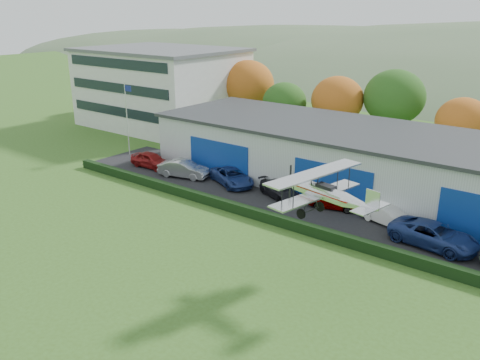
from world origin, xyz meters
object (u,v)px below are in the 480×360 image
Objects in this scene: car_1 at (184,169)px; car_3 at (280,190)px; office_block at (162,87)px; car_4 at (333,200)px; car_6 at (434,235)px; car_5 at (388,215)px; biplane at (327,192)px; car_0 at (151,160)px; hangar at (364,159)px; flagpole at (127,112)px; car_2 at (232,176)px.

car_1 is 10.35m from car_3.
office_block reaches higher than car_4.
car_3 is 13.55m from car_6.
biplane is (0.10, -10.32, 4.94)m from car_5.
car_1 is 22.41m from biplane.
office_block is at bearing 54.26° from car_4.
car_6 is (13.48, -1.41, 0.16)m from car_3.
car_0 is 15.06m from car_3.
car_1 reaches higher than car_4.
office_block is 40.74m from car_5.
biplane is at bearing -72.89° from hangar.
car_6 reaches higher than car_5.
car_0 is 26.79m from biplane.
flagpole is at bearing 75.31° from car_4.
office_block is 3.86× the size of car_2.
hangar reaches higher than car_1.
car_0 is at bearing -47.64° from office_block.
car_2 is (-9.77, -6.78, -1.87)m from hangar.
office_block reaches higher than car_1.
flagpole is 1.11× the size of biplane.
flagpole reaches higher than car_1.
car_4 is at bearing -98.94° from car_1.
car_1 is 0.69× the size of biplane.
car_6 is at bearing -92.96° from car_0.
car_6 is 10.63m from biplane.
car_1 is 15.20m from car_4.
car_1 is at bearing 166.87° from biplane.
biplane is (14.99, -10.18, 4.90)m from car_2.
hangar is at bearing -30.30° from car_2.
car_2 reaches higher than car_3.
car_4 is at bearing -59.91° from car_3.
office_block reaches higher than car_3.
flagpole is 34.21m from car_6.
car_3 is at bearing -66.03° from car_2.
car_4 is at bearing -87.65° from car_0.
biplane is (38.22, -23.98, 0.48)m from office_block.
car_3 is 1.12× the size of car_4.
biplane is (4.86, -10.67, 4.94)m from car_4.
car_5 is (19.86, 1.34, -0.12)m from car_1.
car_0 is at bearing 120.98° from car_2.
office_block is 4.44× the size of car_0.
car_6 is 0.82× the size of biplane.
hangar is 6.82× the size of car_6.
car_4 is 0.97× the size of car_5.
hangar is at bearing -9.74° from car_3.
hangar is 25.68m from flagpole.
car_6 reaches higher than car_1.
car_0 reaches higher than car_2.
car_3 is at bearing 104.52° from car_5.
biplane reaches higher than car_4.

